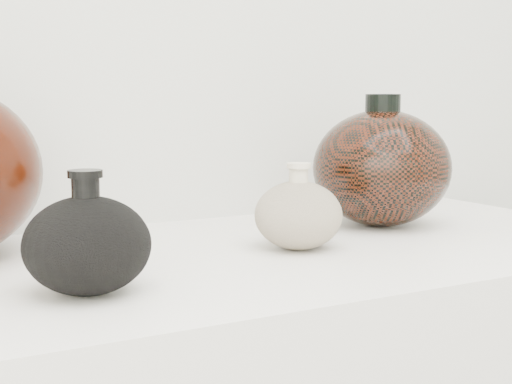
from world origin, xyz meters
TOP-DOWN VIEW (x-y plane):
  - black_gourd_vase at (-0.19, 0.85)m, footprint 0.15×0.15m
  - cream_gourd_vase at (0.10, 0.93)m, footprint 0.13×0.13m
  - right_round_pot at (0.30, 1.01)m, footprint 0.27×0.27m

SIDE VIEW (x-z plane):
  - cream_gourd_vase at x=0.10m, z-range 0.89..1.00m
  - black_gourd_vase at x=-0.19m, z-range 0.89..1.01m
  - right_round_pot at x=0.30m, z-range 0.89..1.09m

